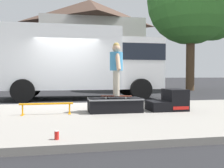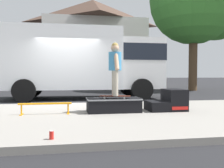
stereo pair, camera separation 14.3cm
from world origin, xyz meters
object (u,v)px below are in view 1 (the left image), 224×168
object	(u,v)px
skateboard	(116,96)
kicker_ramp	(169,101)
skater_kid	(116,65)
street_tree_main	(196,3)
box_truck	(83,60)
soda_can	(57,135)
skate_box	(115,104)
grind_rail	(46,106)

from	to	relation	value
skateboard	kicker_ramp	bearing A→B (deg)	2.24
kicker_ramp	skateboard	distance (m)	1.48
skater_kid	street_tree_main	bearing A→B (deg)	51.57
skateboard	street_tree_main	distance (m)	13.00
skater_kid	box_truck	xyz separation A→B (m)	(-0.47, 4.95, 0.38)
soda_can	box_truck	distance (m)	7.61
skate_box	street_tree_main	size ratio (longest dim) A/B	0.15
kicker_ramp	skater_kid	size ratio (longest dim) A/B	0.73
kicker_ramp	skate_box	bearing A→B (deg)	179.99
skater_kid	box_truck	bearing A→B (deg)	95.48
kicker_ramp	skateboard	bearing A→B (deg)	-177.76
skate_box	box_truck	world-z (taller)	box_truck
kicker_ramp	grind_rail	world-z (taller)	kicker_ramp
street_tree_main	grind_rail	bearing A→B (deg)	-134.19
skate_box	skateboard	size ratio (longest dim) A/B	1.68
skateboard	street_tree_main	world-z (taller)	street_tree_main
grind_rail	box_truck	world-z (taller)	box_truck
grind_rail	soda_can	bearing A→B (deg)	-82.73
skate_box	kicker_ramp	xyz separation A→B (m)	(1.49, -0.00, 0.05)
skate_box	grind_rail	bearing A→B (deg)	-176.27
soda_can	skate_box	bearing A→B (deg)	61.28
skater_kid	box_truck	distance (m)	4.98
kicker_ramp	box_truck	world-z (taller)	box_truck
box_truck	street_tree_main	xyz separation A→B (m)	(7.85, 4.35, 4.12)
skate_box	skater_kid	xyz separation A→B (m)	(0.03, -0.06, 1.02)
soda_can	box_truck	bearing A→B (deg)	82.84
grind_rail	skater_kid	size ratio (longest dim) A/B	0.93
skateboard	box_truck	size ratio (longest dim) A/B	0.12
skater_kid	soda_can	distance (m)	3.04
kicker_ramp	grind_rail	distance (m)	3.18
street_tree_main	kicker_ramp	bearing A→B (deg)	-122.62
grind_rail	street_tree_main	bearing A→B (deg)	45.81
skate_box	soda_can	distance (m)	2.86
grind_rail	skateboard	size ratio (longest dim) A/B	1.55
kicker_ramp	skateboard	xyz separation A→B (m)	(-1.46, -0.06, 0.17)
street_tree_main	skate_box	bearing A→B (deg)	-128.72
grind_rail	kicker_ramp	bearing A→B (deg)	1.97
kicker_ramp	soda_can	size ratio (longest dim) A/B	7.75
grind_rail	skater_kid	distance (m)	1.98
skate_box	street_tree_main	world-z (taller)	street_tree_main
skateboard	box_truck	world-z (taller)	box_truck
box_truck	street_tree_main	distance (m)	9.88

